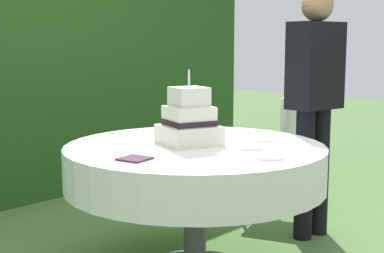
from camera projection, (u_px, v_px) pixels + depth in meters
cake_table at (195, 166)px, 3.04m from camera, size 1.41×1.41×0.72m
wedding_cake at (189, 122)px, 3.03m from camera, size 0.37×0.37×0.41m
serving_plate_near at (250, 148)px, 2.91m from camera, size 0.13×0.13×0.01m
serving_plate_far at (263, 140)px, 3.15m from camera, size 0.12×0.12×0.01m
serving_plate_left at (270, 157)px, 2.67m from camera, size 0.14×0.14×0.01m
napkin_stack at (135, 159)px, 2.64m from camera, size 0.15×0.15×0.01m
garden_chair at (276, 143)px, 4.13m from camera, size 0.51×0.51×0.89m
standing_person at (314, 96)px, 3.58m from camera, size 0.38×0.25×1.60m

